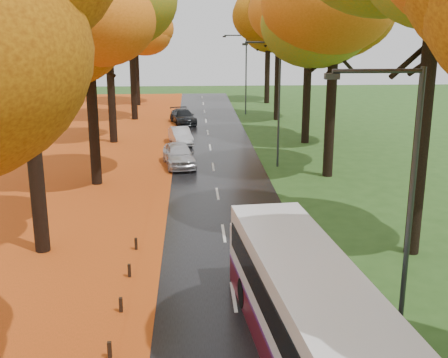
{
  "coord_description": "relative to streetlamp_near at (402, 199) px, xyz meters",
  "views": [
    {
      "loc": [
        -1.32,
        -5.25,
        8.97
      ],
      "look_at": [
        0.0,
        17.75,
        2.6
      ],
      "focal_mm": 45.0,
      "sensor_mm": 36.0,
      "label": 1
    }
  ],
  "objects": [
    {
      "name": "trees_left",
      "position": [
        -11.13,
        19.06,
        4.82
      ],
      "size": [
        9.2,
        74.0,
        13.88
      ],
      "color": "black",
      "rests_on": "ground"
    },
    {
      "name": "streetlamp_far",
      "position": [
        0.0,
        44.0,
        0.0
      ],
      "size": [
        2.45,
        0.18,
        8.0
      ],
      "color": "#333538",
      "rests_on": "ground"
    },
    {
      "name": "streetlamp_near",
      "position": [
        0.0,
        0.0,
        0.0
      ],
      "size": [
        2.45,
        0.18,
        8.0
      ],
      "color": "#333538",
      "rests_on": "ground"
    },
    {
      "name": "leaf_drift",
      "position": [
        -7.0,
        17.0,
        -4.67
      ],
      "size": [
        0.9,
        90.0,
        0.01
      ],
      "primitive_type": "cube",
      "color": "#D04A15",
      "rests_on": "road"
    },
    {
      "name": "road",
      "position": [
        -3.95,
        17.0,
        -4.69
      ],
      "size": [
        6.5,
        90.0,
        0.04
      ],
      "primitive_type": "cube",
      "color": "black",
      "rests_on": "ground"
    },
    {
      "name": "car_dark",
      "position": [
        -6.1,
        38.49,
        -4.01
      ],
      "size": [
        2.84,
        4.88,
        1.33
      ],
      "primitive_type": "imported",
      "rotation": [
        0.0,
        0.0,
        0.23
      ],
      "color": "black",
      "rests_on": "road"
    },
    {
      "name": "centre_line",
      "position": [
        -3.95,
        17.0,
        -4.67
      ],
      "size": [
        0.12,
        90.0,
        0.01
      ],
      "primitive_type": "cube",
      "color": "silver",
      "rests_on": "road"
    },
    {
      "name": "streetlamp_mid",
      "position": [
        0.0,
        22.0,
        0.0
      ],
      "size": [
        2.45,
        0.18,
        8.0
      ],
      "color": "#333538",
      "rests_on": "ground"
    },
    {
      "name": "car_silver",
      "position": [
        -6.17,
        29.29,
        -4.03
      ],
      "size": [
        2.11,
        4.09,
        1.28
      ],
      "primitive_type": "imported",
      "rotation": [
        0.0,
        0.0,
        0.2
      ],
      "color": "#ADAFB6",
      "rests_on": "road"
    },
    {
      "name": "bus",
      "position": [
        -2.24,
        0.17,
        -3.19
      ],
      "size": [
        3.5,
        10.94,
        2.83
      ],
      "rotation": [
        0.0,
        0.0,
        0.1
      ],
      "color": "#4C0C17",
      "rests_on": "road"
    },
    {
      "name": "trees_right",
      "position": [
        3.24,
        18.91,
        4.98
      ],
      "size": [
        9.3,
        74.2,
        13.96
      ],
      "color": "black",
      "rests_on": "ground"
    },
    {
      "name": "car_white",
      "position": [
        -6.16,
        22.35,
        -3.91
      ],
      "size": [
        2.5,
        4.71,
        1.53
      ],
      "primitive_type": "imported",
      "rotation": [
        0.0,
        0.0,
        0.16
      ],
      "color": "#B8B8BC",
      "rests_on": "road"
    },
    {
      "name": "leaf_verge",
      "position": [
        -12.95,
        17.0,
        -4.7
      ],
      "size": [
        12.0,
        90.0,
        0.02
      ],
      "primitive_type": "cube",
      "color": "#913C0D",
      "rests_on": "ground"
    }
  ]
}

